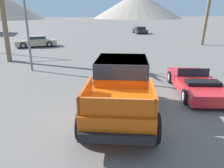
{
  "coord_description": "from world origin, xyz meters",
  "views": [
    {
      "loc": [
        -2.39,
        -6.67,
        3.56
      ],
      "look_at": [
        -0.08,
        0.91,
        0.95
      ],
      "focal_mm": 35.0,
      "sensor_mm": 36.0,
      "label": 1
    }
  ],
  "objects_px": {
    "parked_car_dark": "(140,30)",
    "parked_car_tan": "(36,41)",
    "orange_pickup_truck": "(121,85)",
    "red_convertible_car": "(196,84)"
  },
  "relations": [
    {
      "from": "orange_pickup_truck",
      "to": "parked_car_tan",
      "type": "distance_m",
      "value": 18.46
    },
    {
      "from": "orange_pickup_truck",
      "to": "parked_car_tan",
      "type": "relative_size",
      "value": 1.2
    },
    {
      "from": "red_convertible_car",
      "to": "parked_car_dark",
      "type": "height_order",
      "value": "parked_car_dark"
    },
    {
      "from": "orange_pickup_truck",
      "to": "red_convertible_car",
      "type": "xyz_separation_m",
      "value": [
        4.09,
        1.15,
        -0.7
      ]
    },
    {
      "from": "red_convertible_car",
      "to": "parked_car_dark",
      "type": "bearing_deg",
      "value": 89.9
    },
    {
      "from": "orange_pickup_truck",
      "to": "parked_car_dark",
      "type": "xyz_separation_m",
      "value": [
        13.71,
        29.29,
        -0.51
      ]
    },
    {
      "from": "orange_pickup_truck",
      "to": "red_convertible_car",
      "type": "distance_m",
      "value": 4.3
    },
    {
      "from": "parked_car_dark",
      "to": "parked_car_tan",
      "type": "xyz_separation_m",
      "value": [
        -17.03,
        -11.13,
        -0.0
      ]
    },
    {
      "from": "parked_car_dark",
      "to": "parked_car_tan",
      "type": "distance_m",
      "value": 20.35
    },
    {
      "from": "orange_pickup_truck",
      "to": "red_convertible_car",
      "type": "relative_size",
      "value": 1.08
    }
  ]
}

